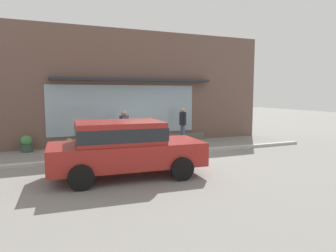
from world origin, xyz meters
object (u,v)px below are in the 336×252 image
(parked_car_red, at_px, (124,145))
(potted_plant_low_front, at_px, (69,144))
(potted_plant_near_hydrant, at_px, (27,144))
(pedestrian_with_handbag, at_px, (124,126))
(fire_hydrant, at_px, (146,140))
(potted_plant_window_left, at_px, (100,136))
(pedestrian_passerby, at_px, (183,122))
(potted_plant_window_center, at_px, (153,130))

(parked_car_red, bearing_deg, potted_plant_low_front, 106.68)
(potted_plant_near_hydrant, bearing_deg, pedestrian_with_handbag, -12.83)
(fire_hydrant, relative_size, pedestrian_with_handbag, 0.50)
(pedestrian_with_handbag, distance_m, potted_plant_window_left, 1.25)
(pedestrian_passerby, distance_m, potted_plant_low_front, 5.40)
(potted_plant_low_front, xyz_separation_m, potted_plant_window_left, (1.34, 0.21, 0.22))
(pedestrian_with_handbag, height_order, potted_plant_low_front, pedestrian_with_handbag)
(potted_plant_near_hydrant, relative_size, potted_plant_window_left, 0.75)
(pedestrian_with_handbag, distance_m, parked_car_red, 4.48)
(pedestrian_passerby, xyz_separation_m, potted_plant_low_front, (-5.35, -0.05, -0.74))
(parked_car_red, bearing_deg, potted_plant_window_center, 65.67)
(potted_plant_window_center, height_order, potted_plant_near_hydrant, potted_plant_window_center)
(pedestrian_with_handbag, height_order, potted_plant_near_hydrant, pedestrian_with_handbag)
(potted_plant_near_hydrant, bearing_deg, potted_plant_low_front, -12.13)
(pedestrian_passerby, bearing_deg, parked_car_red, 132.32)
(potted_plant_low_front, relative_size, potted_plant_near_hydrant, 0.77)
(potted_plant_low_front, bearing_deg, potted_plant_window_center, 4.19)
(pedestrian_with_handbag, bearing_deg, parked_car_red, 56.91)
(pedestrian_with_handbag, height_order, potted_plant_window_center, pedestrian_with_handbag)
(parked_car_red, height_order, potted_plant_window_left, parked_car_red)
(fire_hydrant, relative_size, potted_plant_window_center, 0.63)
(pedestrian_passerby, relative_size, potted_plant_low_front, 3.27)
(potted_plant_window_center, bearing_deg, potted_plant_window_left, -178.30)
(pedestrian_with_handbag, distance_m, potted_plant_window_center, 1.86)
(parked_car_red, height_order, potted_plant_near_hydrant, parked_car_red)
(fire_hydrant, relative_size, potted_plant_window_left, 0.90)
(parked_car_red, bearing_deg, pedestrian_with_handbag, 79.32)
(potted_plant_window_center, bearing_deg, potted_plant_near_hydrant, 179.25)
(fire_hydrant, xyz_separation_m, pedestrian_passerby, (2.29, 1.18, 0.61))
(fire_hydrant, bearing_deg, potted_plant_low_front, 159.71)
(fire_hydrant, bearing_deg, pedestrian_with_handbag, 144.00)
(potted_plant_low_front, bearing_deg, parked_car_red, -77.34)
(pedestrian_passerby, bearing_deg, fire_hydrant, 110.41)
(pedestrian_passerby, relative_size, potted_plant_window_center, 1.30)
(parked_car_red, distance_m, potted_plant_window_left, 5.10)
(fire_hydrant, bearing_deg, parked_car_red, -117.73)
(pedestrian_with_handbag, relative_size, pedestrian_passerby, 0.98)
(potted_plant_window_center, bearing_deg, pedestrian_with_handbag, -153.65)
(parked_car_red, bearing_deg, potted_plant_window_left, 91.19)
(potted_plant_near_hydrant, bearing_deg, potted_plant_window_center, -0.75)
(potted_plant_low_front, xyz_separation_m, potted_plant_near_hydrant, (-1.66, 0.36, 0.05))
(potted_plant_low_front, distance_m, potted_plant_near_hydrant, 1.69)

